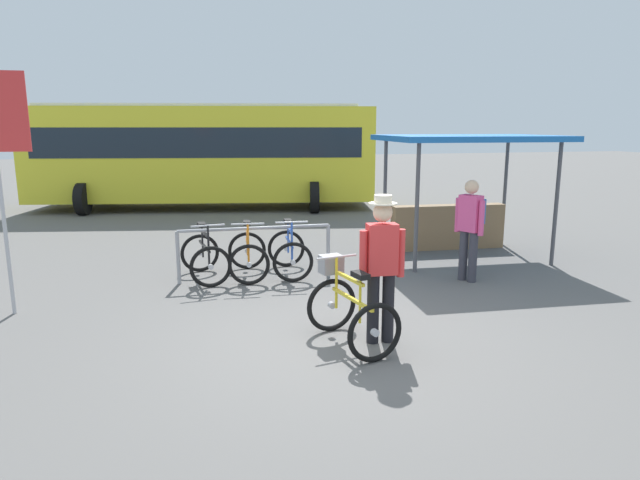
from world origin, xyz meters
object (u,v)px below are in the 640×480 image
featured_bicycle (348,306)px  bus_distant (204,150)px  pedestrian_with_backpack (471,224)px  racked_bike_blue (289,253)px  person_with_featured_bike (382,263)px  market_stall (459,183)px  racked_bike_orange (248,255)px  racked_bike_black (205,257)px  banner_flag (7,145)px

featured_bicycle → bus_distant: bearing=94.9°
pedestrian_with_backpack → bus_distant: (-3.67, 9.40, 0.80)m
racked_bike_blue → featured_bicycle: bearing=-89.0°
person_with_featured_bike → market_stall: bearing=52.4°
racked_bike_blue → person_with_featured_bike: bearing=-82.5°
racked_bike_orange → market_stall: (4.19, 0.74, 1.03)m
racked_bike_blue → featured_bicycle: size_ratio=0.92×
racked_bike_black → person_with_featured_bike: 3.78m
bus_distant → market_stall: bus_distant is taller
racked_bike_blue → pedestrian_with_backpack: 3.00m
racked_bike_orange → featured_bicycle: size_ratio=0.93×
racked_bike_orange → market_stall: size_ratio=0.35×
featured_bicycle → pedestrian_with_backpack: bearing=37.4°
racked_bike_black → pedestrian_with_backpack: bearing=-15.4°
racked_bike_black → bus_distant: bearing=86.8°
racked_bike_blue → market_stall: 3.72m
racked_bike_orange → person_with_featured_bike: 3.48m
racked_bike_black → person_with_featured_bike: person_with_featured_bike is taller
person_with_featured_bike → banner_flag: banner_flag is taller
racked_bike_orange → person_with_featured_bike: person_with_featured_bike is taller
racked_bike_black → pedestrian_with_backpack: pedestrian_with_backpack is taller
featured_bicycle → pedestrian_with_backpack: 3.40m
racked_bike_orange → banner_flag: (-3.15, -1.08, 1.86)m
racked_bike_black → racked_bike_orange: same height
racked_bike_orange → pedestrian_with_backpack: bearing=-18.2°
racked_bike_black → racked_bike_blue: bearing=-0.9°
market_stall → banner_flag: banner_flag is taller
racked_bike_black → bus_distant: bus_distant is taller
bus_distant → racked_bike_black: bearing=-93.2°
pedestrian_with_backpack → banner_flag: size_ratio=0.51×
bus_distant → banner_flag: banner_flag is taller
bus_distant → banner_flag: size_ratio=3.22×
pedestrian_with_backpack → banner_flag: (-6.58, 0.05, 1.29)m
racked_bike_blue → featured_bicycle: 3.16m
racked_bike_black → market_stall: 5.05m
person_with_featured_bike → racked_bike_orange: bearing=109.1°
banner_flag → racked_bike_black: bearing=23.9°
racked_bike_black → featured_bicycle: same height
person_with_featured_bike → pedestrian_with_backpack: person_with_featured_bike is taller
pedestrian_with_backpack → bus_distant: size_ratio=0.16×
pedestrian_with_backpack → featured_bicycle: bearing=-142.6°
racked_bike_black → racked_bike_orange: bearing=-0.9°
featured_bicycle → banner_flag: 4.78m
racked_bike_black → pedestrian_with_backpack: size_ratio=0.71×
racked_bike_black → racked_bike_blue: (1.40, -0.02, 0.00)m
racked_bike_black → market_stall: market_stall is taller
racked_bike_black → banner_flag: 3.27m
racked_bike_orange → pedestrian_with_backpack: pedestrian_with_backpack is taller
featured_bicycle → bus_distant: bus_distant is taller
racked_bike_orange → racked_bike_blue: same height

